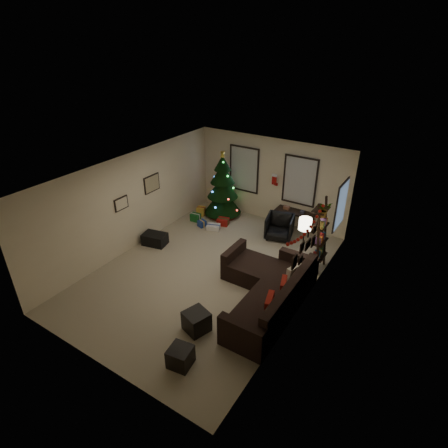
% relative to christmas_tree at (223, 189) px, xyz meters
% --- Properties ---
extents(floor, '(7.00, 7.00, 0.00)m').
position_rel_christmas_tree_xyz_m(floor, '(1.44, -2.94, -0.94)').
color(floor, tan).
rests_on(floor, ground).
extents(ceiling, '(7.00, 7.00, 0.00)m').
position_rel_christmas_tree_xyz_m(ceiling, '(1.44, -2.94, 1.76)').
color(ceiling, white).
rests_on(ceiling, floor).
extents(wall_back, '(5.00, 0.00, 5.00)m').
position_rel_christmas_tree_xyz_m(wall_back, '(1.44, 0.56, 0.41)').
color(wall_back, beige).
rests_on(wall_back, floor).
extents(wall_front, '(5.00, 0.00, 5.00)m').
position_rel_christmas_tree_xyz_m(wall_front, '(1.44, -6.44, 0.41)').
color(wall_front, beige).
rests_on(wall_front, floor).
extents(wall_left, '(0.00, 7.00, 7.00)m').
position_rel_christmas_tree_xyz_m(wall_left, '(-1.06, -2.94, 0.41)').
color(wall_left, beige).
rests_on(wall_left, floor).
extents(wall_right, '(0.00, 7.00, 7.00)m').
position_rel_christmas_tree_xyz_m(wall_right, '(3.94, -2.94, 0.41)').
color(wall_right, beige).
rests_on(wall_right, floor).
extents(window_back_left, '(1.05, 0.06, 1.50)m').
position_rel_christmas_tree_xyz_m(window_back_left, '(0.49, 0.53, 0.61)').
color(window_back_left, '#728CB2').
rests_on(window_back_left, wall_back).
extents(window_back_right, '(1.05, 0.06, 1.50)m').
position_rel_christmas_tree_xyz_m(window_back_right, '(2.39, 0.53, 0.61)').
color(window_back_right, '#728CB2').
rests_on(window_back_right, wall_back).
extents(window_right_wall, '(0.06, 0.90, 1.30)m').
position_rel_christmas_tree_xyz_m(window_right_wall, '(3.91, -0.39, 0.56)').
color(window_right_wall, '#728CB2').
rests_on(window_right_wall, wall_right).
extents(christmas_tree, '(1.22, 1.22, 2.26)m').
position_rel_christmas_tree_xyz_m(christmas_tree, '(0.00, 0.00, 0.00)').
color(christmas_tree, black).
rests_on(christmas_tree, floor).
extents(presents, '(1.30, 0.89, 0.28)m').
position_rel_christmas_tree_xyz_m(presents, '(-0.09, -0.73, -0.82)').
color(presents, '#14591E').
rests_on(presents, floor).
extents(sofa, '(2.08, 3.00, 0.91)m').
position_rel_christmas_tree_xyz_m(sofa, '(3.25, -3.17, -0.64)').
color(sofa, black).
rests_on(sofa, floor).
extents(pillow_red_a, '(0.24, 0.47, 0.45)m').
position_rel_christmas_tree_xyz_m(pillow_red_a, '(3.65, -3.97, -0.30)').
color(pillow_red_a, maroon).
rests_on(pillow_red_a, sofa).
extents(pillow_red_b, '(0.23, 0.42, 0.41)m').
position_rel_christmas_tree_xyz_m(pillow_red_b, '(3.65, -3.29, -0.30)').
color(pillow_red_b, maroon).
rests_on(pillow_red_b, sofa).
extents(pillow_cream, '(0.24, 0.43, 0.42)m').
position_rel_christmas_tree_xyz_m(pillow_cream, '(3.65, -2.69, -0.31)').
color(pillow_cream, beige).
rests_on(pillow_cream, sofa).
extents(ottoman_near, '(0.59, 0.59, 0.44)m').
position_rel_christmas_tree_xyz_m(ottoman_near, '(2.40, -4.76, -0.71)').
color(ottoman_near, black).
rests_on(ottoman_near, floor).
extents(ottoman_far, '(0.47, 0.47, 0.39)m').
position_rel_christmas_tree_xyz_m(ottoman_far, '(2.68, -5.64, -0.74)').
color(ottoman_far, black).
rests_on(ottoman_far, floor).
extents(desk, '(1.21, 0.43, 0.65)m').
position_rel_christmas_tree_xyz_m(desk, '(2.44, 0.28, -0.36)').
color(desk, black).
rests_on(desk, floor).
extents(desk_chair, '(0.84, 0.81, 0.72)m').
position_rel_christmas_tree_xyz_m(desk_chair, '(2.23, -0.37, -0.57)').
color(desk_chair, black).
rests_on(desk_chair, floor).
extents(bookshelf, '(0.30, 0.57, 1.94)m').
position_rel_christmas_tree_xyz_m(bookshelf, '(3.74, -1.28, 0.00)').
color(bookshelf, black).
rests_on(bookshelf, floor).
extents(potted_plant, '(0.60, 0.61, 0.51)m').
position_rel_christmas_tree_xyz_m(potted_plant, '(3.74, -1.41, 0.88)').
color(potted_plant, '#4C4C4C').
rests_on(potted_plant, bookshelf).
extents(floor_lamp, '(0.31, 0.31, 1.48)m').
position_rel_christmas_tree_xyz_m(floor_lamp, '(3.39, -1.55, 0.30)').
color(floor_lamp, black).
rests_on(floor_lamp, floor).
extents(art_map, '(0.04, 0.60, 0.50)m').
position_rel_christmas_tree_xyz_m(art_map, '(-1.04, -2.13, 0.69)').
color(art_map, black).
rests_on(art_map, wall_left).
extents(art_abstract, '(0.04, 0.45, 0.35)m').
position_rel_christmas_tree_xyz_m(art_abstract, '(-1.04, -3.33, 0.53)').
color(art_abstract, black).
rests_on(art_abstract, wall_left).
extents(gallery, '(0.03, 1.25, 0.54)m').
position_rel_christmas_tree_xyz_m(gallery, '(3.92, -3.01, 0.64)').
color(gallery, black).
rests_on(gallery, wall_right).
extents(garland, '(0.08, 1.90, 0.30)m').
position_rel_christmas_tree_xyz_m(garland, '(3.89, -2.96, 1.09)').
color(garland, '#A5140C').
rests_on(garland, wall_right).
extents(stocking_left, '(0.20, 0.05, 0.36)m').
position_rel_christmas_tree_xyz_m(stocking_left, '(1.30, 0.61, 0.56)').
color(stocking_left, '#990F0C').
rests_on(stocking_left, wall_back).
extents(stocking_right, '(0.20, 0.05, 0.36)m').
position_rel_christmas_tree_xyz_m(stocking_right, '(1.63, 0.40, 0.55)').
color(stocking_right, '#990F0C').
rests_on(stocking_right, wall_back).
extents(storage_bin, '(0.75, 0.58, 0.33)m').
position_rel_christmas_tree_xyz_m(storage_bin, '(-0.64, -2.64, -0.77)').
color(storage_bin, black).
rests_on(storage_bin, floor).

